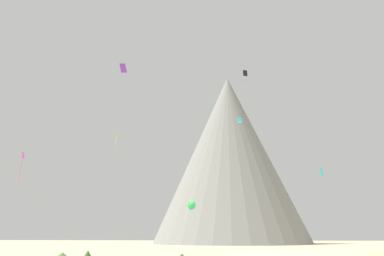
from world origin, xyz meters
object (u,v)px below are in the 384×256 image
object	(u,v)px
rock_massif	(232,161)
kite_violet_mid	(123,68)
kite_magenta_mid	(22,163)
kite_green_low	(191,205)
kite_black_high	(245,74)
kite_yellow_mid	(116,137)
kite_teal_mid	(321,172)
bush_low_patch	(62,256)
kite_cyan_high	(240,120)
bush_near_left	(88,254)

from	to	relation	value
rock_massif	kite_violet_mid	xyz separation A→B (m)	(-12.30, -88.41, -2.90)
kite_magenta_mid	kite_green_low	bearing A→B (deg)	85.85
kite_magenta_mid	kite_black_high	distance (m)	52.55
rock_massif	kite_yellow_mid	size ratio (longest dim) A/B	19.68
kite_teal_mid	kite_magenta_mid	bearing A→B (deg)	-40.64
kite_magenta_mid	kite_yellow_mid	bearing A→B (deg)	161.63
kite_violet_mid	kite_black_high	world-z (taller)	kite_black_high
kite_teal_mid	kite_black_high	world-z (taller)	kite_black_high
bush_low_patch	kite_cyan_high	size ratio (longest dim) A/B	1.88
kite_magenta_mid	kite_violet_mid	world-z (taller)	kite_violet_mid
kite_cyan_high	kite_teal_mid	bearing A→B (deg)	75.24
rock_massif	kite_teal_mid	world-z (taller)	rock_massif
kite_violet_mid	kite_black_high	size ratio (longest dim) A/B	0.48
kite_yellow_mid	kite_cyan_high	xyz separation A→B (m)	(28.94, 2.02, 3.45)
kite_magenta_mid	kite_violet_mid	size ratio (longest dim) A/B	2.89
bush_near_left	bush_low_patch	world-z (taller)	bush_near_left
kite_magenta_mid	kite_yellow_mid	xyz separation A→B (m)	(2.98, 31.85, 12.02)
bush_near_left	kite_cyan_high	size ratio (longest dim) A/B	0.99
rock_massif	kite_cyan_high	xyz separation A→B (m)	(3.83, -51.48, -0.22)
bush_near_left	kite_yellow_mid	distance (m)	42.03
bush_low_patch	kite_green_low	xyz separation A→B (m)	(14.38, 9.46, 6.57)
kite_yellow_mid	kite_teal_mid	xyz separation A→B (m)	(44.48, -6.20, -10.25)
bush_low_patch	rock_massif	size ratio (longest dim) A/B	0.03
kite_green_low	kite_cyan_high	xyz separation A→B (m)	(7.23, 30.01, 21.54)
kite_cyan_high	kite_yellow_mid	bearing A→B (deg)	-72.89
kite_cyan_high	bush_near_left	bearing A→B (deg)	-16.98
rock_massif	bush_near_left	bearing A→B (deg)	-100.76
kite_magenta_mid	kite_cyan_high	distance (m)	49.04
bush_near_left	kite_violet_mid	world-z (taller)	kite_violet_mid
bush_near_left	kite_magenta_mid	distance (m)	17.21
bush_low_patch	kite_violet_mid	world-z (taller)	kite_violet_mid
kite_teal_mid	bush_near_left	bearing A→B (deg)	-32.28
bush_near_left	bush_low_patch	distance (m)	4.72
bush_near_left	kite_green_low	bearing A→B (deg)	20.76
bush_near_left	rock_massif	size ratio (longest dim) A/B	0.01
kite_magenta_mid	kite_teal_mid	size ratio (longest dim) A/B	3.01
rock_massif	kite_black_high	world-z (taller)	rock_massif
kite_magenta_mid	kite_teal_mid	xyz separation A→B (m)	(47.46, 25.65, 1.76)
kite_cyan_high	kite_violet_mid	bearing A→B (deg)	-10.48
bush_near_left	kite_cyan_high	distance (m)	49.20
rock_massif	kite_violet_mid	distance (m)	89.31
bush_low_patch	kite_yellow_mid	world-z (taller)	kite_yellow_mid
kite_violet_mid	kite_green_low	bearing A→B (deg)	53.42
kite_teal_mid	kite_violet_mid	distance (m)	44.14
kite_cyan_high	kite_black_high	world-z (taller)	kite_black_high
kite_magenta_mid	kite_teal_mid	bearing A→B (deg)	105.36
kite_green_low	bush_near_left	bearing A→B (deg)	-136.59
kite_cyan_high	kite_green_low	bearing A→B (deg)	-0.42
bush_near_left	kite_teal_mid	bearing A→B (deg)	36.75
bush_near_left	kite_green_low	size ratio (longest dim) A/B	0.73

